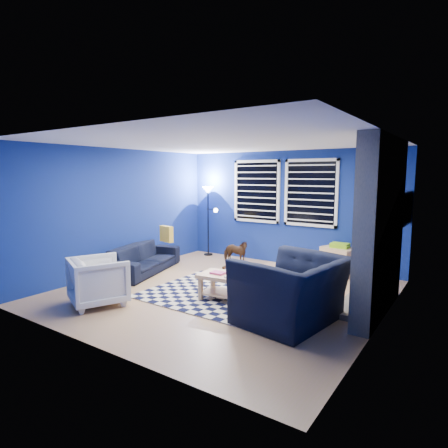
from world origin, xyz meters
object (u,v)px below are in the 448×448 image
tv (405,209)px  armchair_big (292,290)px  sofa (143,258)px  cabinet (339,261)px  floor_lamp (208,199)px  armchair_bent (98,281)px  coffee_table (227,282)px  rocking_horse (235,252)px

tv → armchair_big: tv is taller
sofa → cabinet: cabinet is taller
tv → floor_lamp: size_ratio=0.59×
tv → sofa: (-4.55, -1.80, -1.12)m
tv → cabinet: size_ratio=1.31×
armchair_big → cabinet: 2.80m
armchair_bent → coffee_table: bearing=-117.0°
sofa → coffee_table: size_ratio=2.05×
tv → sofa: size_ratio=0.52×
armchair_bent → rocking_horse: (0.50, 3.11, -0.03)m
rocking_horse → cabinet: size_ratio=0.82×
sofa → armchair_bent: size_ratio=2.38×
tv → coffee_table: tv is taller
cabinet → floor_lamp: size_ratio=0.45×
cabinet → armchair_big: bearing=-65.5°
tv → floor_lamp: tv is taller
coffee_table → tv: bearing=47.0°
armchair_big → floor_lamp: bearing=-120.3°
tv → armchair_bent: 5.23m
tv → armchair_big: size_ratio=0.73×
rocking_horse → floor_lamp: floor_lamp is taller
sofa → rocking_horse: rocking_horse is taller
armchair_big → rocking_horse: armchair_big is taller
armchair_big → cabinet: (-0.22, 2.79, -0.16)m
coffee_table → floor_lamp: size_ratio=0.56×
armchair_bent → rocking_horse: size_ratio=1.29×
tv → cabinet: (-1.17, 0.25, -1.12)m
cabinet → floor_lamp: (-3.23, -0.00, 1.10)m
armchair_bent → coffee_table: (1.55, 1.24, -0.06)m
sofa → armchair_big: armchair_big is taller
cabinet → tv: bearing=7.9°
sofa → armchair_bent: (0.85, -1.74, 0.09)m
coffee_table → armchair_bent: bearing=-141.3°
coffee_table → cabinet: size_ratio=1.23×
armchair_big → floor_lamp: floor_lamp is taller
armchair_bent → armchair_big: bearing=-135.5°
tv → rocking_horse: size_ratio=1.60×
rocking_horse → floor_lamp: 1.74m
tv → rocking_horse: tv is taller
armchair_big → armchair_bent: bearing=-61.3°
armchair_big → coffee_table: bearing=-92.4°
sofa → cabinet: bearing=-75.0°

